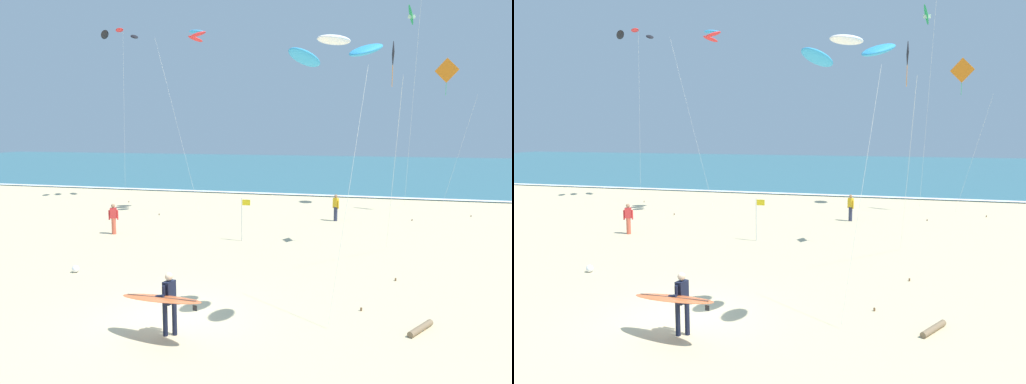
# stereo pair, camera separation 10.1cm
# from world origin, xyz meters

# --- Properties ---
(ground_plane) EXTENTS (160.00, 160.00, 0.00)m
(ground_plane) POSITION_xyz_m (0.00, 0.00, 0.00)
(ground_plane) COLOR beige
(ocean_water) EXTENTS (160.00, 60.00, 0.08)m
(ocean_water) POSITION_xyz_m (0.00, 56.62, 0.04)
(ocean_water) COLOR #336B7A
(ocean_water) RESTS_ON ground
(shoreline_foam) EXTENTS (160.00, 0.84, 0.01)m
(shoreline_foam) POSITION_xyz_m (0.00, 26.92, 0.09)
(shoreline_foam) COLOR white
(shoreline_foam) RESTS_ON ocean_water
(surfer_lead) EXTENTS (2.53, 1.14, 1.71)m
(surfer_lead) POSITION_xyz_m (0.47, -1.16, 1.05)
(surfer_lead) COLOR black
(surfer_lead) RESTS_ON ground
(kite_delta_emerald_near) EXTENTS (0.57, 5.52, 13.56)m
(kite_delta_emerald_near) POSITION_xyz_m (7.23, 22.38, 12.84)
(kite_delta_emerald_near) COLOR green
(kite_delta_emerald_near) RESTS_ON ground
(kite_arc_ivory_mid) EXTENTS (2.77, 2.68, 7.74)m
(kite_arc_ivory_mid) POSITION_xyz_m (4.49, 0.54, 7.39)
(kite_arc_ivory_mid) COLOR #2D99DB
(kite_arc_ivory_mid) RESTS_ON ground
(kite_arc_cobalt_far) EXTENTS (3.23, 2.44, 11.48)m
(kite_arc_cobalt_far) POSITION_xyz_m (-5.65, 16.69, 11.16)
(kite_arc_cobalt_far) COLOR red
(kite_arc_cobalt_far) RESTS_ON ground
(kite_arc_scarlet_high) EXTENTS (2.95, 2.87, 12.87)m
(kite_arc_scarlet_high) POSITION_xyz_m (-13.68, 21.36, 12.48)
(kite_arc_scarlet_high) COLOR black
(kite_arc_scarlet_high) RESTS_ON ground
(kite_diamond_charcoal_low) EXTENTS (0.40, 5.18, 9.15)m
(kite_diamond_charcoal_low) POSITION_xyz_m (6.04, 9.80, 8.18)
(kite_diamond_charcoal_low) COLOR black
(kite_diamond_charcoal_low) RESTS_ON ground
(kite_diamond_amber_distant) EXTENTS (2.46, 1.22, 9.82)m
(kite_diamond_amber_distant) POSITION_xyz_m (9.43, 20.73, 8.85)
(kite_diamond_amber_distant) COLOR orange
(kite_diamond_amber_distant) RESTS_ON ground
(bystander_red_top) EXTENTS (0.47, 0.29, 1.59)m
(bystander_red_top) POSITION_xyz_m (-7.64, 9.74, 0.81)
(bystander_red_top) COLOR #D8593F
(bystander_red_top) RESTS_ON ground
(bystander_yellow_top) EXTENTS (0.40, 0.35, 1.59)m
(bystander_yellow_top) POSITION_xyz_m (3.11, 16.38, 0.81)
(bystander_yellow_top) COLOR #2D334C
(bystander_yellow_top) RESTS_ON ground
(lifeguard_flag) EXTENTS (0.45, 0.05, 2.10)m
(lifeguard_flag) POSITION_xyz_m (-0.72, 9.98, 1.27)
(lifeguard_flag) COLOR silver
(lifeguard_flag) RESTS_ON ground
(beach_ball) EXTENTS (0.28, 0.28, 0.28)m
(beach_ball) POSITION_xyz_m (-5.39, 3.31, 0.14)
(beach_ball) COLOR white
(beach_ball) RESTS_ON ground
(driftwood_log) EXTENTS (0.73, 1.12, 0.17)m
(driftwood_log) POSITION_xyz_m (6.91, 0.99, 0.09)
(driftwood_log) COLOR #846B4C
(driftwood_log) RESTS_ON ground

